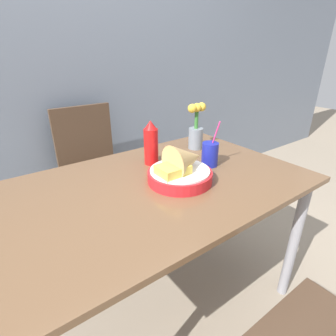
% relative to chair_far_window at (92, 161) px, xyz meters
% --- Properties ---
extents(ground_plane, '(12.00, 12.00, 0.00)m').
position_rel_chair_far_window_xyz_m(ground_plane, '(-0.00, -0.84, -0.53)').
color(ground_plane, gray).
extents(wall_window, '(7.00, 0.06, 2.60)m').
position_rel_chair_far_window_xyz_m(wall_window, '(-0.00, 0.23, 0.77)').
color(wall_window, slate).
rests_on(wall_window, ground_plane).
extents(dining_table, '(1.28, 0.82, 0.72)m').
position_rel_chair_far_window_xyz_m(dining_table, '(-0.00, -0.84, 0.10)').
color(dining_table, brown).
rests_on(dining_table, ground_plane).
extents(chair_far_window, '(0.40, 0.40, 0.90)m').
position_rel_chair_far_window_xyz_m(chair_far_window, '(0.00, 0.00, 0.00)').
color(chair_far_window, '#473323').
rests_on(chair_far_window, ground_plane).
extents(food_basket, '(0.27, 0.27, 0.17)m').
position_rel_chair_far_window_xyz_m(food_basket, '(0.08, -0.89, 0.25)').
color(food_basket, red).
rests_on(food_basket, dining_table).
extents(ketchup_bottle, '(0.07, 0.07, 0.22)m').
position_rel_chair_far_window_xyz_m(ketchup_bottle, '(0.08, -0.65, 0.30)').
color(ketchup_bottle, red).
rests_on(ketchup_bottle, dining_table).
extents(drink_cup, '(0.08, 0.08, 0.23)m').
position_rel_chair_far_window_xyz_m(drink_cup, '(0.29, -0.84, 0.25)').
color(drink_cup, '#192399').
rests_on(drink_cup, dining_table).
extents(flower_vase, '(0.12, 0.08, 0.25)m').
position_rel_chair_far_window_xyz_m(flower_vase, '(0.40, -0.61, 0.31)').
color(flower_vase, gray).
rests_on(flower_vase, dining_table).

